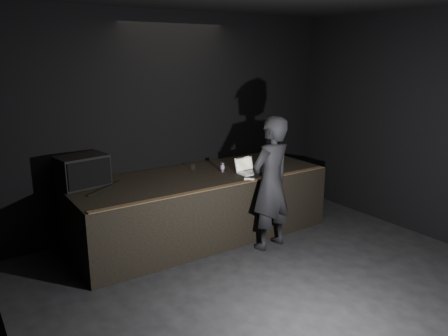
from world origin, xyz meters
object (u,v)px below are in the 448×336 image
object	(u,v)px
laptop	(247,169)
person	(271,184)
beer_can	(222,167)
stage_monitor	(82,171)
stage_riser	(200,205)

from	to	relation	value
laptop	person	distance (m)	0.66
beer_can	person	bearing A→B (deg)	-75.16
stage_monitor	beer_can	xyz separation A→B (m)	(2.08, -0.46, -0.15)
stage_monitor	laptop	world-z (taller)	stage_monitor
stage_monitor	laptop	bearing A→B (deg)	-25.60
stage_monitor	person	bearing A→B (deg)	-39.44
stage_monitor	person	xyz separation A→B (m)	(2.32, -1.38, -0.23)
stage_monitor	beer_can	bearing A→B (deg)	-21.33
laptop	beer_can	bearing A→B (deg)	138.57
beer_can	person	xyz separation A→B (m)	(0.24, -0.91, -0.08)
laptop	person	world-z (taller)	person
beer_can	laptop	bearing A→B (deg)	-40.36
beer_can	stage_riser	bearing A→B (deg)	175.06
person	stage_monitor	bearing A→B (deg)	-40.01
person	beer_can	bearing A→B (deg)	-84.46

